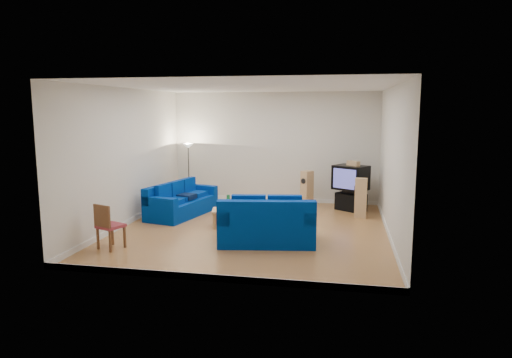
% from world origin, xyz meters
% --- Properties ---
extents(room, '(6.01, 6.51, 3.21)m').
position_xyz_m(room, '(0.00, 0.00, 1.54)').
color(room, brown).
rests_on(room, ground).
extents(sofa_three_seat, '(1.39, 2.29, 0.82)m').
position_xyz_m(sofa_three_seat, '(-2.11, 1.03, 0.31)').
color(sofa_three_seat, navy).
rests_on(sofa_three_seat, ground).
extents(sofa_loveseat, '(2.07, 1.36, 0.96)m').
position_xyz_m(sofa_loveseat, '(0.50, -1.05, 0.37)').
color(sofa_loveseat, navy).
rests_on(sofa_loveseat, ground).
extents(coffee_table, '(1.22, 0.79, 0.41)m').
position_xyz_m(coffee_table, '(-0.41, 0.16, 0.36)').
color(coffee_table, tan).
rests_on(coffee_table, ground).
extents(bottle, '(0.08, 0.08, 0.33)m').
position_xyz_m(bottle, '(-0.62, 0.19, 0.57)').
color(bottle, '#197233').
rests_on(bottle, coffee_table).
extents(tissue_box, '(0.25, 0.16, 0.10)m').
position_xyz_m(tissue_box, '(-0.46, 0.16, 0.46)').
color(tissue_box, green).
rests_on(tissue_box, coffee_table).
extents(red_canister, '(0.12, 0.12, 0.13)m').
position_xyz_m(red_canister, '(-0.10, 0.22, 0.47)').
color(red_canister, red).
rests_on(red_canister, coffee_table).
extents(remote, '(0.16, 0.10, 0.02)m').
position_xyz_m(remote, '(-0.11, 0.09, 0.42)').
color(remote, black).
rests_on(remote, coffee_table).
extents(tv_stand, '(0.87, 0.79, 0.47)m').
position_xyz_m(tv_stand, '(2.23, 2.40, 0.23)').
color(tv_stand, black).
rests_on(tv_stand, ground).
extents(av_receiver, '(0.58, 0.55, 0.11)m').
position_xyz_m(av_receiver, '(2.28, 2.44, 0.52)').
color(av_receiver, black).
rests_on(av_receiver, tv_stand).
extents(television, '(1.04, 0.97, 0.65)m').
position_xyz_m(television, '(2.20, 2.39, 0.90)').
color(television, black).
rests_on(television, av_receiver).
extents(centre_speaker, '(0.36, 0.37, 0.13)m').
position_xyz_m(centre_speaker, '(2.26, 2.35, 1.29)').
color(centre_speaker, tan).
rests_on(centre_speaker, television).
extents(speaker_left, '(0.37, 0.38, 1.02)m').
position_xyz_m(speaker_left, '(1.02, 2.60, 0.51)').
color(speaker_left, tan).
rests_on(speaker_left, ground).
extents(speaker_right, '(0.33, 0.25, 1.01)m').
position_xyz_m(speaker_right, '(2.45, 1.61, 0.50)').
color(speaker_right, tan).
rests_on(speaker_right, ground).
extents(floor_lamp, '(0.29, 0.29, 1.72)m').
position_xyz_m(floor_lamp, '(-2.45, 2.70, 1.42)').
color(floor_lamp, black).
rests_on(floor_lamp, ground).
extents(dining_chair, '(0.56, 0.56, 0.91)m').
position_xyz_m(dining_chair, '(-2.47, -2.00, 0.51)').
color(dining_chair, brown).
rests_on(dining_chair, ground).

